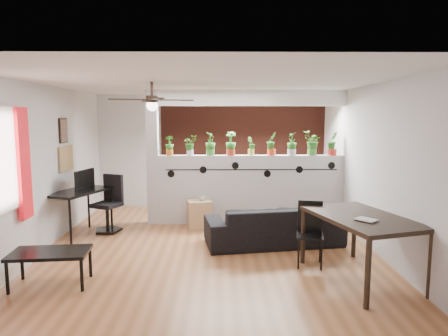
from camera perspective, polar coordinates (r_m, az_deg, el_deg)
room_shell at (r=6.26m, az=-2.34°, el=0.05°), size 6.30×7.10×2.90m
partition_wall at (r=7.87m, az=3.84°, el=-3.07°), size 3.60×0.18×1.35m
ceiling_header at (r=7.74m, az=3.96°, el=9.96°), size 3.60×0.18×0.30m
pier_column at (r=7.86m, az=-10.14°, el=1.42°), size 0.22×0.20×2.60m
brick_panel at (r=9.24m, az=3.16°, el=2.40°), size 3.90×0.05×2.60m
vine_decal at (r=7.71m, az=3.93°, el=-0.24°), size 3.31×0.01×0.30m
window_assembly at (r=5.74m, az=-29.16°, el=0.55°), size 0.09×1.30×1.55m
baseboard_heater at (r=6.05m, az=-28.17°, el=-12.93°), size 0.08×1.00×0.18m
corkboard at (r=7.71m, az=-21.63°, el=1.28°), size 0.03×0.60×0.45m
framed_art at (r=7.63m, az=-21.96°, el=4.97°), size 0.03×0.34×0.44m
ceiling_fan at (r=6.00m, az=-10.24°, el=9.32°), size 1.19×1.19×0.43m
potted_plant_0 at (r=7.79m, az=-7.78°, el=3.29°), size 0.23×0.21×0.38m
potted_plant_1 at (r=7.75m, az=-4.88°, el=3.35°), size 0.25×0.23×0.39m
potted_plant_2 at (r=7.73m, az=-1.96°, el=3.57°), size 0.23×0.27×0.45m
potted_plant_3 at (r=7.73m, az=0.98°, el=3.62°), size 0.26×0.21×0.46m
potted_plant_4 at (r=7.76m, az=3.90°, el=3.24°), size 0.19×0.17×0.36m
potted_plant_5 at (r=7.79m, az=6.80°, el=3.57°), size 0.30×0.29×0.45m
potted_plant_6 at (r=7.86m, az=9.67°, el=3.53°), size 0.26×0.28×0.45m
potted_plant_7 at (r=7.93m, az=12.48°, el=3.58°), size 0.31×0.30×0.47m
potted_plant_8 at (r=8.03m, az=15.23°, el=3.50°), size 0.29×0.26×0.46m
sofa at (r=6.72m, az=7.08°, el=-8.14°), size 2.22×1.15×0.62m
cube_shelf at (r=7.61m, az=-3.55°, el=-6.61°), size 0.50×0.47×0.53m
cup at (r=7.53m, az=-3.19°, el=-4.29°), size 0.17×0.17×0.10m
computer_desk at (r=7.37m, az=-19.96°, el=-3.63°), size 0.98×1.28×0.83m
monitor at (r=7.48m, az=-19.65°, el=-2.11°), size 0.34×0.13×0.19m
office_chair at (r=7.61m, az=-16.07°, el=-5.42°), size 0.57×0.57×1.02m
dining_table at (r=5.44m, az=18.99°, el=-7.39°), size 1.33×1.74×0.84m
book at (r=5.11m, az=19.11°, el=-7.17°), size 0.29×0.30×0.02m
folding_chair at (r=5.86m, az=12.19°, el=-8.28°), size 0.43×0.43×0.90m
coffee_table at (r=5.51m, az=-23.60°, el=-11.31°), size 0.98×0.60×0.44m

